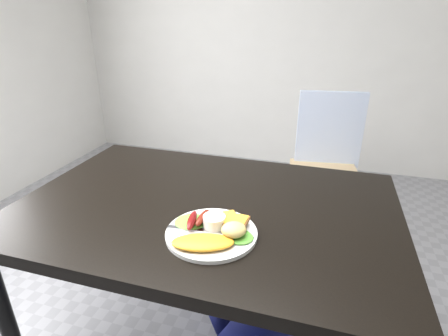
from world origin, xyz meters
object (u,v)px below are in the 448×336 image
object	(u,v)px
plate	(211,233)
person	(267,161)
dining_chair	(324,176)
dining_table	(207,208)

from	to	relation	value
plate	person	bearing A→B (deg)	85.80
dining_chair	plate	world-z (taller)	plate
person	plate	xyz separation A→B (m)	(-0.05, -0.62, 0.03)
dining_table	dining_chair	size ratio (longest dim) A/B	3.13
dining_chair	person	distance (m)	0.66
dining_table	plate	xyz separation A→B (m)	(0.07, -0.17, 0.03)
dining_table	person	bearing A→B (deg)	75.23
dining_chair	person	size ratio (longest dim) A/B	0.26
dining_chair	person	xyz separation A→B (m)	(-0.25, -0.55, 0.28)
dining_table	person	size ratio (longest dim) A/B	0.82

